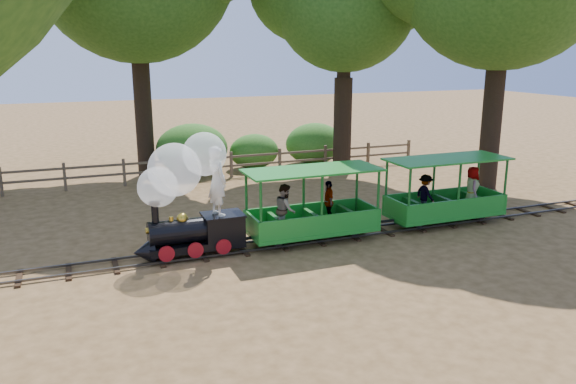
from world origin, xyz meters
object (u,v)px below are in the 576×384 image
object	(u,v)px
carriage_front	(309,212)
fence	(206,164)
locomotive	(186,187)
carriage_rear	(446,197)

from	to	relation	value
carriage_front	fence	bearing A→B (deg)	95.53
locomotive	fence	size ratio (longest dim) A/B	0.17
carriage_front	fence	size ratio (longest dim) A/B	0.19
carriage_front	carriage_rear	world-z (taller)	same
locomotive	fence	distance (m)	8.34
locomotive	fence	xyz separation A→B (m)	(2.31, 7.93, -1.11)
carriage_rear	carriage_front	bearing A→B (deg)	-179.93
carriage_front	locomotive	bearing A→B (deg)	178.57
locomotive	carriage_front	world-z (taller)	locomotive
carriage_rear	fence	bearing A→B (deg)	121.92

